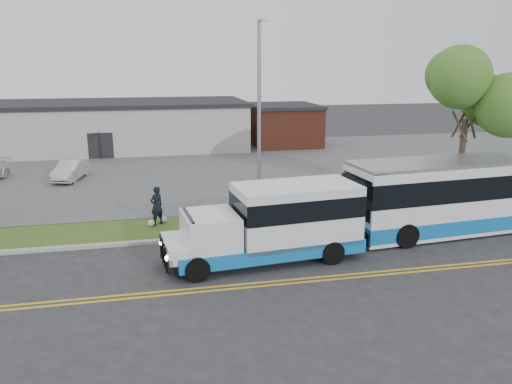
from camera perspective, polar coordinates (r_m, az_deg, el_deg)
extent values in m
plane|color=#28282B|center=(21.60, -5.88, -6.43)|extent=(140.00, 140.00, 0.00)
cube|color=gold|center=(18.07, -4.49, -10.72)|extent=(70.00, 0.12, 0.01)
cube|color=gold|center=(17.81, -4.36, -11.12)|extent=(70.00, 0.12, 0.01)
cube|color=#9E9B93|center=(22.60, -6.20, -5.27)|extent=(80.00, 0.30, 0.15)
cube|color=#374E1A|center=(24.30, -6.65, -3.91)|extent=(80.00, 3.30, 0.10)
cube|color=#4C4C4F|center=(37.91, -8.77, 2.73)|extent=(80.00, 25.00, 0.10)
cube|color=#9E9E99|center=(47.58, -16.91, 7.04)|extent=(25.00, 10.00, 4.00)
cube|color=black|center=(47.37, -17.11, 9.65)|extent=(25.40, 10.40, 0.35)
cube|color=black|center=(42.82, -17.32, 5.02)|extent=(2.00, 0.15, 2.20)
cube|color=brown|center=(48.12, 3.13, 7.48)|extent=(6.00, 7.00, 3.60)
cube|color=black|center=(47.91, 3.16, 9.80)|extent=(6.30, 7.30, 0.30)
cylinder|color=#3D2A21|center=(28.59, 22.35, 2.92)|extent=(0.32, 0.32, 4.76)
ellipsoid|color=#375D20|center=(28.15, 23.09, 10.39)|extent=(5.20, 5.20, 4.42)
cylinder|color=gray|center=(23.60, 0.35, 7.60)|extent=(0.18, 0.18, 9.50)
cylinder|color=gray|center=(22.81, 0.78, 19.06)|extent=(0.12, 1.40, 0.12)
cube|color=gray|center=(22.17, 1.17, 19.06)|extent=(0.35, 0.18, 0.12)
cube|color=#1065B0|center=(20.12, 1.28, -6.12)|extent=(7.71, 3.26, 0.55)
cube|color=silver|center=(20.12, 4.57, -2.35)|extent=(5.07, 3.00, 2.31)
cube|color=black|center=(20.01, 4.59, -1.29)|extent=(5.10, 3.04, 0.83)
cube|color=silver|center=(19.23, -5.26, -4.38)|extent=(2.21, 2.55, 1.32)
cube|color=black|center=(19.01, -7.71, -3.98)|extent=(0.32, 2.09, 0.99)
cube|color=silver|center=(19.21, -8.77, -6.26)|extent=(1.32, 2.36, 0.61)
cube|color=black|center=(19.27, -10.20, -7.31)|extent=(0.39, 2.26, 0.55)
sphere|color=#FFD88C|center=(18.40, -10.05, -7.46)|extent=(0.24, 0.24, 0.22)
sphere|color=#FFD88C|center=(19.93, -10.72, -5.74)|extent=(0.24, 0.24, 0.22)
cylinder|color=black|center=(18.37, -6.73, -8.78)|extent=(0.95, 0.40, 0.93)
cylinder|color=black|center=(20.54, -8.03, -6.25)|extent=(0.95, 0.40, 0.93)
cylinder|color=black|center=(19.99, 8.74, -6.87)|extent=(0.95, 0.40, 0.93)
cylinder|color=black|center=(22.01, 5.99, -4.75)|extent=(0.95, 0.40, 0.93)
cube|color=white|center=(25.60, 23.48, -0.20)|extent=(12.40, 3.81, 3.22)
cube|color=#1065B0|center=(25.88, 23.24, -2.58)|extent=(12.42, 3.83, 0.67)
cube|color=black|center=(25.46, 23.62, 1.13)|extent=(12.45, 3.86, 1.05)
cube|color=black|center=(22.11, 11.53, -0.41)|extent=(0.33, 2.55, 1.78)
cube|color=black|center=(22.54, 11.15, -4.38)|extent=(0.37, 2.78, 0.55)
cube|color=gray|center=(25.27, 23.86, 3.38)|extent=(12.40, 3.81, 0.13)
cylinder|color=black|center=(22.37, 16.81, -4.80)|extent=(1.09, 0.44, 1.07)
cylinder|color=black|center=(24.46, 13.44, -2.91)|extent=(1.09, 0.44, 1.07)
cylinder|color=black|center=(28.72, 25.98, -1.42)|extent=(1.09, 0.44, 1.07)
imported|color=black|center=(24.45, -11.29, -1.54)|extent=(0.83, 0.77, 1.90)
imported|color=#B8BBC0|center=(35.59, -20.43, 2.36)|extent=(2.23, 4.16, 1.30)
sphere|color=white|center=(24.44, -11.89, -3.51)|extent=(0.32, 0.32, 0.32)
sphere|color=white|center=(24.92, -10.52, -3.09)|extent=(0.32, 0.32, 0.32)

